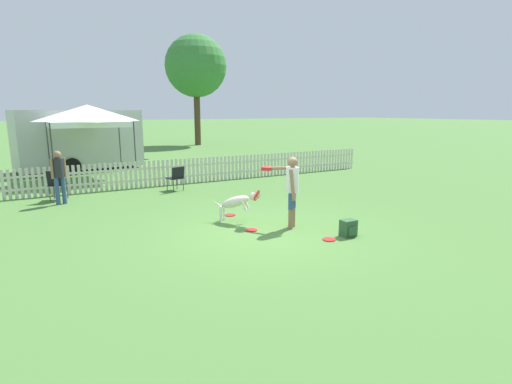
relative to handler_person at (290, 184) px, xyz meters
name	(u,v)px	position (x,y,z in m)	size (l,w,h in m)	color
ground_plane	(263,234)	(-0.76, -0.12, -0.99)	(240.00, 240.00, 0.00)	#4C7A38
handler_person	(290,184)	(0.00, 0.00, 0.00)	(0.59, 1.06, 1.58)	#8C664C
leaping_dog	(238,202)	(-0.83, 0.93, -0.49)	(0.93, 1.03, 0.80)	beige
frisbee_near_handler	(251,230)	(-0.87, 0.20, -0.98)	(0.26, 0.26, 0.02)	red
frisbee_near_dog	(329,239)	(0.18, -1.15, -0.98)	(0.26, 0.26, 0.02)	red
frisbee_midfield	(230,215)	(-0.71, 1.58, -0.98)	(0.26, 0.26, 0.02)	red
backpack_on_grass	(348,228)	(0.69, -1.15, -0.82)	(0.31, 0.27, 0.35)	#2D5633
picket_fence	(168,172)	(-0.76, 6.43, -0.54)	(17.29, 0.04, 0.90)	beige
folding_chair_blue_left	(57,182)	(-4.31, 5.61, -0.46)	(0.58, 0.59, 0.89)	#333338
folding_chair_center	(176,176)	(-0.83, 5.30, -0.51)	(0.55, 0.56, 0.80)	#333338
canopy_tent_main	(88,116)	(-2.90, 9.09, 1.40)	(2.75, 2.75, 2.79)	#333338
spectator_standing	(59,173)	(-4.26, 5.04, -0.10)	(0.40, 0.27, 1.49)	#334C7A
equipment_trailer	(78,139)	(-2.99, 11.94, 0.38)	(5.89, 2.99, 2.60)	#B7B7B7
tree_left_grove	(196,66)	(6.53, 22.06, 4.85)	(4.58, 4.58, 8.17)	#4C3823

